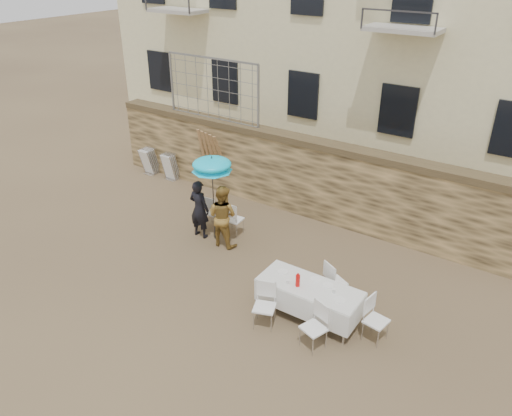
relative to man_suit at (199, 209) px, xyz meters
The scene contains 17 objects.
ground 2.82m from the man_suit, 58.12° to the right, with size 80.00×80.00×0.00m, color brown.
stone_wall 3.07m from the man_suit, 62.06° to the left, with size 13.00×0.50×2.20m, color olive.
chain_link_fence 3.88m from the man_suit, 120.16° to the left, with size 3.20×0.06×1.80m, color gray, non-canonical shape.
man_suit is the anchor object (origin of this frame).
woman_dress 0.75m from the man_suit, ahead, with size 0.79×0.62×1.63m, color gold.
umbrella 1.30m from the man_suit, 14.04° to the left, with size 1.01×1.01×2.15m.
couple_chair_left 0.63m from the man_suit, 90.00° to the left, with size 0.48×0.48×0.96m, color white, non-canonical shape.
couple_chair_right 0.94m from the man_suit, 38.16° to the left, with size 0.48×0.48×0.96m, color white, non-canonical shape.
banquet_table 4.14m from the man_suit, 18.19° to the right, with size 2.10×0.85×0.78m.
soda_bottle 4.00m from the man_suit, 21.13° to the right, with size 0.09×0.09×0.26m, color red.
table_chair_front_left 3.92m from the man_suit, 31.50° to the right, with size 0.48×0.48×0.96m, color white, non-canonical shape.
table_chair_front_right 4.89m from the man_suit, 24.74° to the right, with size 0.48×0.48×0.96m, color white, non-canonical shape.
table_chair_back 4.17m from the man_suit, ahead, with size 0.48×0.48×0.96m, color white, non-canonical shape.
table_chair_side 5.47m from the man_suit, 12.60° to the right, with size 0.48×0.48×0.96m, color white, non-canonical shape.
chair_stack_left 4.69m from the man_suit, 149.23° to the left, with size 0.46×0.47×0.92m, color white, non-canonical shape.
chair_stack_right 3.95m from the man_suit, 142.50° to the left, with size 0.46×0.40×0.92m, color white, non-canonical shape.
wood_planks 2.90m from the man_suit, 121.68° to the left, with size 0.70×0.20×2.00m, color #A37749, non-canonical shape.
Camera 1 is at (6.13, -6.34, 6.78)m, focal length 35.00 mm.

